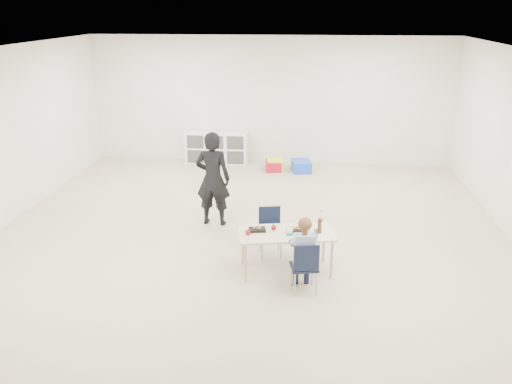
# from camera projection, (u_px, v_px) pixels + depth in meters

# --- Properties ---
(room) EXTENTS (9.00, 9.02, 2.80)m
(room) POSITION_uv_depth(u_px,v_px,m) (248.00, 153.00, 7.76)
(room) COLOR beige
(room) RESTS_ON ground
(table) EXTENTS (1.34, 0.84, 0.57)m
(table) POSITION_uv_depth(u_px,v_px,m) (286.00, 252.00, 7.22)
(table) COLOR beige
(table) RESTS_ON ground
(chair_near) EXTENTS (0.38, 0.37, 0.69)m
(chair_near) POSITION_uv_depth(u_px,v_px,m) (304.00, 266.00, 6.71)
(chair_near) COLOR black
(chair_near) RESTS_ON ground
(chair_far) EXTENTS (0.38, 0.37, 0.69)m
(chair_far) POSITION_uv_depth(u_px,v_px,m) (271.00, 233.00, 7.69)
(chair_far) COLOR black
(chair_far) RESTS_ON ground
(child) EXTENTS (0.53, 0.53, 1.08)m
(child) POSITION_uv_depth(u_px,v_px,m) (305.00, 251.00, 6.65)
(child) COLOR #9EB7D5
(child) RESTS_ON chair_near
(lunch_tray_near) EXTENTS (0.25, 0.20, 0.03)m
(lunch_tray_near) POSITION_uv_depth(u_px,v_px,m) (295.00, 230.00, 7.16)
(lunch_tray_near) COLOR black
(lunch_tray_near) RESTS_ON table
(lunch_tray_far) EXTENTS (0.25, 0.20, 0.03)m
(lunch_tray_far) POSITION_uv_depth(u_px,v_px,m) (257.00, 230.00, 7.17)
(lunch_tray_far) COLOR black
(lunch_tray_far) RESTS_ON table
(milk_carton) EXTENTS (0.08, 0.08, 0.10)m
(milk_carton) POSITION_uv_depth(u_px,v_px,m) (290.00, 232.00, 7.02)
(milk_carton) COLOR white
(milk_carton) RESTS_ON table
(bread_roll) EXTENTS (0.09, 0.09, 0.07)m
(bread_roll) POSITION_uv_depth(u_px,v_px,m) (308.00, 232.00, 7.04)
(bread_roll) COLOR tan
(bread_roll) RESTS_ON table
(apple_near) EXTENTS (0.07, 0.07, 0.07)m
(apple_near) POSITION_uv_depth(u_px,v_px,m) (274.00, 228.00, 7.18)
(apple_near) COLOR maroon
(apple_near) RESTS_ON table
(apple_far) EXTENTS (0.07, 0.07, 0.07)m
(apple_far) POSITION_uv_depth(u_px,v_px,m) (248.00, 232.00, 7.03)
(apple_far) COLOR maroon
(apple_far) RESTS_ON table
(cubby_shelf) EXTENTS (1.40, 0.40, 0.70)m
(cubby_shelf) POSITION_uv_depth(u_px,v_px,m) (217.00, 148.00, 12.24)
(cubby_shelf) COLOR white
(cubby_shelf) RESTS_ON ground
(adult) EXTENTS (0.59, 0.41, 1.54)m
(adult) POSITION_uv_depth(u_px,v_px,m) (213.00, 179.00, 8.66)
(adult) COLOR black
(adult) RESTS_ON ground
(bin_red) EXTENTS (0.38, 0.46, 0.20)m
(bin_red) POSITION_uv_depth(u_px,v_px,m) (273.00, 166.00, 11.74)
(bin_red) COLOR #AD1128
(bin_red) RESTS_ON ground
(bin_yellow) EXTENTS (0.39, 0.47, 0.21)m
(bin_yellow) POSITION_uv_depth(u_px,v_px,m) (275.00, 164.00, 11.83)
(bin_yellow) COLOR yellow
(bin_yellow) RESTS_ON ground
(bin_blue) EXTENTS (0.47, 0.56, 0.24)m
(bin_blue) POSITION_uv_depth(u_px,v_px,m) (301.00, 166.00, 11.66)
(bin_blue) COLOR blue
(bin_blue) RESTS_ON ground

